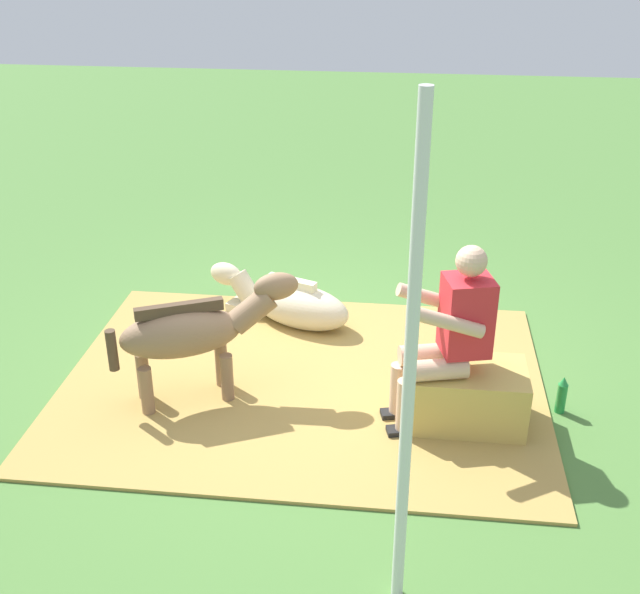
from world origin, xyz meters
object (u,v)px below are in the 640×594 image
person_seated (448,332)px  pony_lying (290,303)px  hay_bale (467,396)px  soda_bottle (562,395)px  tent_pole_left (409,380)px  pony_standing (194,332)px

person_seated → pony_lying: 1.89m
hay_bale → pony_lying: size_ratio=0.58×
person_seated → soda_bottle: person_seated is taller
pony_lying → hay_bale: bearing=137.3°
tent_pole_left → pony_standing: bearing=-48.4°
soda_bottle → pony_standing: bearing=2.9°
pony_lying → tent_pole_left: (-0.99, 2.86, 1.11)m
person_seated → tent_pole_left: tent_pole_left is taller
pony_lying → tent_pole_left: tent_pole_left is taller
person_seated → pony_standing: person_seated is taller
pony_lying → soda_bottle: 2.34m
hay_bale → person_seated: 0.52m
pony_standing → pony_lying: (-0.48, -1.21, -0.36)m
hay_bale → pony_standing: 1.91m
soda_bottle → person_seated: bearing=16.2°
soda_bottle → tent_pole_left: bearing=58.7°
tent_pole_left → pony_lying: bearing=-71.0°
person_seated → soda_bottle: bearing=-163.8°
pony_standing → soda_bottle: bearing=-177.1°
person_seated → pony_standing: (1.72, -0.11, -0.17)m
hay_bale → pony_lying: hay_bale is taller
hay_bale → soda_bottle: (-0.67, -0.21, -0.08)m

